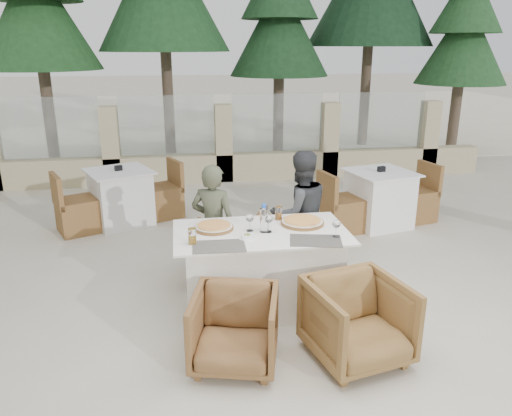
{
  "coord_description": "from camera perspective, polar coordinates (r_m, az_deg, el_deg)",
  "views": [
    {
      "loc": [
        -0.81,
        -4.22,
        2.4
      ],
      "look_at": [
        -0.1,
        0.31,
        0.9
      ],
      "focal_mm": 35.0,
      "sensor_mm": 36.0,
      "label": 1
    }
  ],
  "objects": [
    {
      "name": "armchair_near_left",
      "position": [
        3.98,
        -2.45,
        -13.66
      ],
      "size": [
        0.79,
        0.8,
        0.61
      ],
      "primitive_type": "imported",
      "rotation": [
        0.0,
        0.0,
        -0.24
      ],
      "color": "brown",
      "rests_on": "ground"
    },
    {
      "name": "beer_glass_right",
      "position": [
        4.88,
        2.59,
        -0.58
      ],
      "size": [
        0.09,
        0.09,
        0.13
      ],
      "primitive_type": "cylinder",
      "rotation": [
        0.0,
        0.0,
        0.36
      ],
      "color": "#C6701C",
      "rests_on": "dining_table"
    },
    {
      "name": "pizza_left",
      "position": [
        4.65,
        -4.83,
        -2.17
      ],
      "size": [
        0.44,
        0.44,
        0.05
      ],
      "primitive_type": "cylinder",
      "rotation": [
        0.0,
        0.0,
        -0.23
      ],
      "color": "#CC591B",
      "rests_on": "dining_table"
    },
    {
      "name": "wine_glass_corner",
      "position": [
        4.48,
        9.16,
        -2.21
      ],
      "size": [
        0.1,
        0.1,
        0.18
      ],
      "primitive_type": null,
      "rotation": [
        0.0,
        0.0,
        0.38
      ],
      "color": "white",
      "rests_on": "dining_table"
    },
    {
      "name": "placemat_near_left",
      "position": [
        4.27,
        -4.26,
        -4.38
      ],
      "size": [
        0.46,
        0.32,
        0.0
      ],
      "primitive_type": "cube",
      "rotation": [
        0.0,
        0.0,
        -0.04
      ],
      "color": "#605A53",
      "rests_on": "dining_table"
    },
    {
      "name": "diner_left",
      "position": [
        5.14,
        -4.89,
        -1.98
      ],
      "size": [
        0.55,
        0.47,
        1.29
      ],
      "primitive_type": "imported",
      "rotation": [
        0.0,
        0.0,
        2.71
      ],
      "color": "#4A4F39",
      "rests_on": "ground"
    },
    {
      "name": "pine_mid_left",
      "position": [
        11.75,
        -10.57,
        21.95
      ],
      "size": [
        2.86,
        2.86,
        6.5
      ],
      "primitive_type": "cone",
      "color": "#1F4923",
      "rests_on": "ground"
    },
    {
      "name": "sand_patch",
      "position": [
        18.4,
        -6.41,
        10.49
      ],
      "size": [
        30.0,
        16.0,
        0.01
      ],
      "primitive_type": "cube",
      "color": "#F7ECCA",
      "rests_on": "ground"
    },
    {
      "name": "beer_glass_left",
      "position": [
        4.32,
        -7.31,
        -3.22
      ],
      "size": [
        0.07,
        0.07,
        0.14
      ],
      "primitive_type": "cylinder",
      "rotation": [
        0.0,
        0.0,
        0.05
      ],
      "color": "gold",
      "rests_on": "dining_table"
    },
    {
      "name": "water_bottle",
      "position": [
        4.54,
        0.91,
        -1.16
      ],
      "size": [
        0.1,
        0.1,
        0.27
      ],
      "primitive_type": "cylinder",
      "rotation": [
        0.0,
        0.0,
        -0.29
      ],
      "color": "#A0C1D2",
      "rests_on": "dining_table"
    },
    {
      "name": "wine_glass_near",
      "position": [
        4.55,
        1.44,
        -1.67
      ],
      "size": [
        0.08,
        0.08,
        0.18
      ],
      "primitive_type": null,
      "rotation": [
        0.0,
        0.0,
        -0.05
      ],
      "color": "white",
      "rests_on": "dining_table"
    },
    {
      "name": "pine_far_left",
      "position": [
        11.54,
        -23.64,
        18.4
      ],
      "size": [
        2.42,
        2.42,
        5.5
      ],
      "primitive_type": "cone",
      "color": "#214D22",
      "rests_on": "ground"
    },
    {
      "name": "bg_table_b",
      "position": [
        7.1,
        13.88,
        1.05
      ],
      "size": [
        1.78,
        1.16,
        0.77
      ],
      "primitive_type": null,
      "rotation": [
        0.0,
        0.0,
        0.22
      ],
      "color": "white",
      "rests_on": "ground"
    },
    {
      "name": "perimeter_wall_far",
      "position": [
        9.2,
        -3.74,
        8.03
      ],
      "size": [
        10.0,
        0.34,
        1.6
      ],
      "primitive_type": null,
      "color": "#C2B489",
      "rests_on": "ground"
    },
    {
      "name": "pizza_right",
      "position": [
        4.79,
        5.31,
        -1.54
      ],
      "size": [
        0.48,
        0.48,
        0.05
      ],
      "primitive_type": "cylinder",
      "rotation": [
        0.0,
        0.0,
        -0.2
      ],
      "color": "orange",
      "rests_on": "dining_table"
    },
    {
      "name": "pine_mid_right",
      "position": [
        12.91,
        13.02,
        22.1
      ],
      "size": [
        2.99,
        2.99,
        6.8
      ],
      "primitive_type": "cone",
      "color": "#17381E",
      "rests_on": "ground"
    },
    {
      "name": "placemat_near_right",
      "position": [
        4.41,
        6.84,
        -3.72
      ],
      "size": [
        0.5,
        0.39,
        0.0
      ],
      "primitive_type": "cube",
      "rotation": [
        0.0,
        0.0,
        -0.22
      ],
      "color": "#544E48",
      "rests_on": "dining_table"
    },
    {
      "name": "pine_far_right",
      "position": [
        12.44,
        22.51,
        16.09
      ],
      "size": [
        1.98,
        1.98,
        4.5
      ],
      "primitive_type": "cone",
      "color": "#234F26",
      "rests_on": "ground"
    },
    {
      "name": "armchair_near_right",
      "position": [
        4.1,
        11.54,
        -12.56
      ],
      "size": [
        0.86,
        0.87,
        0.66
      ],
      "primitive_type": "imported",
      "rotation": [
        0.0,
        0.0,
        0.23
      ],
      "color": "brown",
      "rests_on": "ground"
    },
    {
      "name": "pine_centre",
      "position": [
        11.65,
        2.68,
        18.55
      ],
      "size": [
        2.2,
        2.2,
        5.0
      ],
      "primitive_type": "cone",
      "color": "#1B4020",
      "rests_on": "ground"
    },
    {
      "name": "ground",
      "position": [
        4.92,
        1.77,
        -11.09
      ],
      "size": [
        80.0,
        80.0,
        0.0
      ],
      "primitive_type": "plane",
      "color": "beige",
      "rests_on": "ground"
    },
    {
      "name": "wine_glass_centre",
      "position": [
        4.57,
        -0.72,
        -1.55
      ],
      "size": [
        0.09,
        0.09,
        0.18
      ],
      "primitive_type": null,
      "rotation": [
        0.0,
        0.0,
        -0.13
      ],
      "color": "white",
      "rests_on": "dining_table"
    },
    {
      "name": "dining_table",
      "position": [
        4.74,
        0.57,
        -7.04
      ],
      "size": [
        1.6,
        0.9,
        0.77
      ],
      "primitive_type": null,
      "color": "white",
      "rests_on": "ground"
    },
    {
      "name": "diner_right",
      "position": [
        5.35,
        5.04,
        -0.66
      ],
      "size": [
        0.75,
        0.64,
        1.37
      ],
      "primitive_type": "imported",
      "rotation": [
        0.0,
        0.0,
        3.33
      ],
      "color": "#383B3E",
      "rests_on": "ground"
    },
    {
      "name": "bg_table_a",
      "position": [
        7.2,
        -15.18,
        1.18
      ],
      "size": [
        1.83,
        1.4,
        0.77
      ],
      "primitive_type": null,
      "rotation": [
        0.0,
        0.0,
        0.41
      ],
      "color": "silver",
      "rests_on": "ground"
    },
    {
      "name": "armchair_far_left",
      "position": [
        5.35,
        -3.63,
        -5.01
      ],
      "size": [
        0.76,
        0.78,
        0.61
      ],
      "primitive_type": "imported",
      "rotation": [
        0.0,
        0.0,
        2.96
      ],
      "color": "brown",
      "rests_on": "ground"
    },
    {
      "name": "armchair_far_right",
      "position": [
        5.65,
        3.4,
        -3.63
      ],
      "size": [
        0.88,
        0.89,
        0.62
      ],
      "primitive_type": "imported",
      "rotation": [
        0.0,
        0.0,
        2.73
      ],
      "color": "#956336",
      "rests_on": "ground"
    },
    {
      "name": "olive_dish",
      "position": [
        4.42,
        -1.02,
        -3.23
      ],
      "size": [
        0.15,
        0.15,
        0.04
      ],
      "primitive_type": null,
      "rotation": [
        0.0,
        0.0,
        0.43
      ],
      "color": "white",
      "rests_on": "dining_table"
    }
  ]
}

